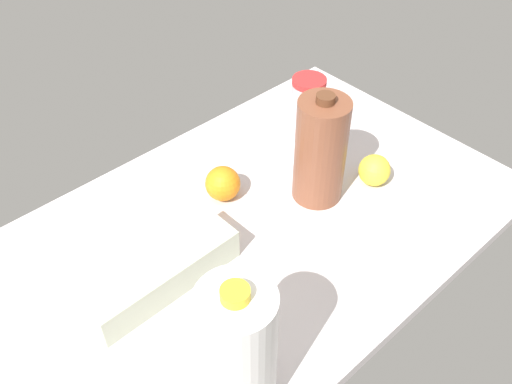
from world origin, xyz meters
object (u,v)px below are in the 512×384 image
milk_jug (237,351)px  tumbler_cup (307,110)px  orange_near_front (223,184)px  lemon_beside_bowl (374,170)px  chocolate_milk_jug (320,151)px  egg_carton (160,271)px

milk_jug → tumbler_cup: size_ratio=1.57×
orange_near_front → tumbler_cup: bearing=4.1°
lemon_beside_bowl → orange_near_front: bearing=145.4°
chocolate_milk_jug → orange_near_front: bearing=140.2°
egg_carton → orange_near_front: (25.72, 11.05, 0.52)cm
chocolate_milk_jug → orange_near_front: 23.80cm
milk_jug → orange_near_front: (30.11, 39.84, -9.62)cm
tumbler_cup → orange_near_front: tumbler_cup is taller
egg_carton → chocolate_milk_jug: bearing=-4.9°
tumbler_cup → milk_jug: bearing=-145.1°
orange_near_front → chocolate_milk_jug: bearing=-39.8°
chocolate_milk_jug → egg_carton: bearing=175.9°
milk_jug → egg_carton: (4.39, 28.79, -10.14)cm
egg_carton → orange_near_front: orange_near_front is taller
tumbler_cup → orange_near_front: size_ratio=2.24×
chocolate_milk_jug → orange_near_front: chocolate_milk_jug is taller
chocolate_milk_jug → milk_jug: bearing=-151.4°
tumbler_cup → egg_carton: (-55.86, -13.23, -5.69)cm
egg_carton → orange_near_front: 28.00cm
egg_carton → lemon_beside_bowl: (55.63, -9.55, 0.23)cm
milk_jug → lemon_beside_bowl: milk_jug is taller
tumbler_cup → lemon_beside_bowl: (-0.23, -22.78, -5.46)cm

